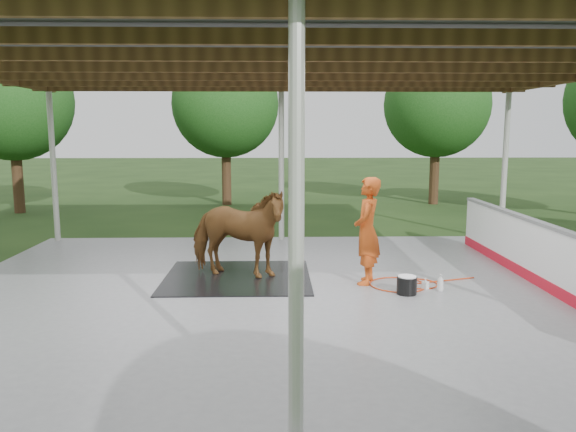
{
  "coord_description": "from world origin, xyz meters",
  "views": [
    {
      "loc": [
        -0.19,
        -9.47,
        2.81
      ],
      "look_at": [
        0.07,
        0.93,
        1.23
      ],
      "focal_mm": 35.0,
      "sensor_mm": 36.0,
      "label": 1
    }
  ],
  "objects_px": {
    "dasher_board": "(548,259)",
    "handler": "(367,231)",
    "wash_bucket": "(407,285)",
    "horse": "(237,233)"
  },
  "relations": [
    {
      "from": "dasher_board",
      "to": "wash_bucket",
      "type": "xyz_separation_m",
      "value": [
        -2.53,
        -0.25,
        -0.38
      ]
    },
    {
      "from": "dasher_board",
      "to": "handler",
      "type": "xyz_separation_m",
      "value": [
        -3.11,
        0.46,
        0.43
      ]
    },
    {
      "from": "dasher_board",
      "to": "wash_bucket",
      "type": "bearing_deg",
      "value": -174.46
    },
    {
      "from": "horse",
      "to": "wash_bucket",
      "type": "height_order",
      "value": "horse"
    },
    {
      "from": "horse",
      "to": "wash_bucket",
      "type": "relative_size",
      "value": 5.87
    },
    {
      "from": "handler",
      "to": "wash_bucket",
      "type": "height_order",
      "value": "handler"
    },
    {
      "from": "dasher_board",
      "to": "horse",
      "type": "distance_m",
      "value": 5.58
    },
    {
      "from": "dasher_board",
      "to": "horse",
      "type": "xyz_separation_m",
      "value": [
        -5.49,
        0.92,
        0.32
      ]
    },
    {
      "from": "dasher_board",
      "to": "handler",
      "type": "bearing_deg",
      "value": 171.49
    },
    {
      "from": "wash_bucket",
      "to": "dasher_board",
      "type": "bearing_deg",
      "value": 5.54
    }
  ]
}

